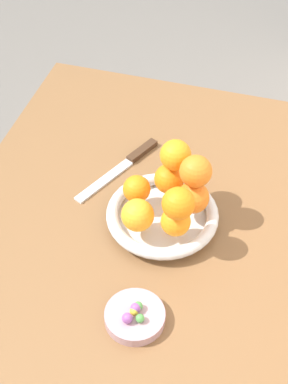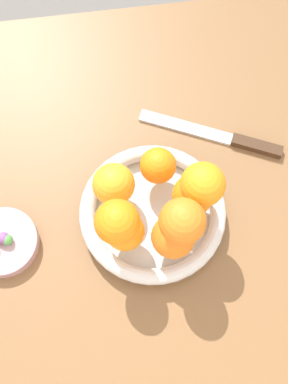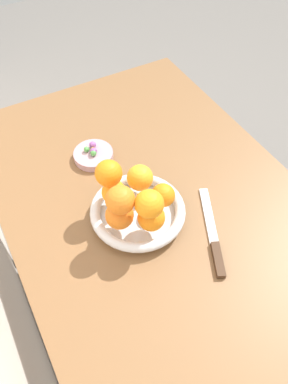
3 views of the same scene
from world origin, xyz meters
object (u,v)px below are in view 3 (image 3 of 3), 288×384
object	(u,v)px
candy_dish	(93,155)
orange_3	(151,218)
candy_ball_2	(87,149)
fruit_bowl	(138,212)
orange_1	(114,192)
orange_7	(109,173)
orange_5	(149,204)
candy_ball_4	(94,151)
dining_table	(151,213)
orange_6	(120,200)
orange_2	(120,215)
orange_0	(140,178)
knife	(213,238)
candy_ball_0	(93,145)
candy_ball_1	(93,150)
candy_ball_3	(93,153)
orange_4	(163,195)

from	to	relation	value
candy_dish	orange_3	bearing A→B (deg)	-177.06
candy_dish	candy_ball_2	size ratio (longest dim) A/B	6.78
fruit_bowl	orange_1	size ratio (longest dim) A/B	3.92
orange_7	orange_5	bearing A→B (deg)	-163.54
orange_1	candy_ball_4	xyz separation A→B (m)	(0.19, -0.03, -0.04)
dining_table	orange_6	distance (m)	0.27
fruit_bowl	orange_3	size ratio (longest dim) A/B	3.68
fruit_bowl	candy_ball_4	xyz separation A→B (m)	(0.24, 0.01, 0.01)
orange_2	orange_6	distance (m)	0.07
orange_0	orange_3	bearing A→B (deg)	163.76
orange_0	candy_ball_4	world-z (taller)	orange_0
fruit_bowl	orange_3	distance (m)	0.08
orange_7	candy_dish	bearing A→B (deg)	-9.42
orange_6	knife	xyz separation A→B (m)	(-0.11, -0.19, -0.14)
orange_1	candy_ball_0	size ratio (longest dim) A/B	3.04
orange_1	candy_ball_2	world-z (taller)	orange_1
orange_0	orange_6	distance (m)	0.15
candy_ball_1	candy_ball_3	xyz separation A→B (m)	(-0.01, 0.00, 0.00)
candy_ball_0	candy_ball_2	world-z (taller)	candy_ball_0
orange_4	candy_ball_2	xyz separation A→B (m)	(0.27, 0.09, -0.04)
orange_2	orange_7	distance (m)	0.10
candy_ball_3	candy_ball_4	bearing A→B (deg)	-28.02
candy_ball_1	candy_ball_0	bearing A→B (deg)	-20.09
orange_4	knife	distance (m)	0.16
orange_7	candy_ball_0	bearing A→B (deg)	-10.74
dining_table	knife	world-z (taller)	knife
dining_table	candy_dish	xyz separation A→B (m)	(0.20, 0.08, 0.10)
orange_1	orange_4	size ratio (longest dim) A/B	1.03
orange_1	orange_3	bearing A→B (deg)	-159.37
candy_dish	orange_2	distance (m)	0.28
candy_ball_3	orange_4	bearing A→B (deg)	-162.87
orange_5	candy_ball_4	size ratio (longest dim) A/B	3.37
candy_ball_4	dining_table	bearing A→B (deg)	-157.39
orange_0	candy_ball_1	world-z (taller)	orange_0
candy_ball_3	knife	bearing A→B (deg)	-159.01
orange_3	candy_ball_1	bearing A→B (deg)	2.69
candy_ball_4	orange_1	bearing A→B (deg)	172.13
orange_2	candy_ball_4	size ratio (longest dim) A/B	3.46
orange_1	knife	xyz separation A→B (m)	(-0.19, -0.17, -0.07)
fruit_bowl	orange_7	size ratio (longest dim) A/B	3.67
orange_2	orange_5	distance (m)	0.09
orange_1	candy_ball_0	bearing A→B (deg)	-9.06
candy_dish	candy_ball_3	xyz separation A→B (m)	(-0.01, 0.00, 0.02)
orange_5	orange_0	bearing A→B (deg)	-19.49
fruit_bowl	orange_1	distance (m)	0.08
orange_0	orange_4	bearing A→B (deg)	-161.90
orange_2	knife	size ratio (longest dim) A/B	0.28
orange_6	knife	world-z (taller)	orange_6
orange_1	candy_ball_3	size ratio (longest dim) A/B	3.46
candy_ball_2	knife	world-z (taller)	candy_ball_2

